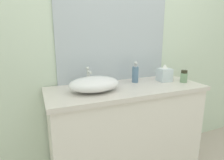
% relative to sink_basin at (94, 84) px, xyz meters
% --- Properties ---
extents(bathroom_wall_rear, '(6.00, 0.06, 2.60)m').
position_rel_sink_basin_xyz_m(bathroom_wall_rear, '(0.30, 0.33, 0.36)').
color(bathroom_wall_rear, silver).
rests_on(bathroom_wall_rear, ground).
extents(vanity_counter, '(1.39, 0.55, 0.88)m').
position_rel_sink_basin_xyz_m(vanity_counter, '(0.31, 0.02, -0.50)').
color(vanity_counter, white).
rests_on(vanity_counter, ground).
extents(wall_mirror_panel, '(1.12, 0.01, 1.22)m').
position_rel_sink_basin_xyz_m(wall_mirror_panel, '(0.31, 0.29, 0.55)').
color(wall_mirror_panel, '#B2BCC6').
rests_on(wall_mirror_panel, vanity_counter).
extents(sink_basin, '(0.42, 0.29, 0.12)m').
position_rel_sink_basin_xyz_m(sink_basin, '(0.00, 0.00, 0.00)').
color(sink_basin, white).
rests_on(sink_basin, vanity_counter).
extents(faucet, '(0.03, 0.11, 0.17)m').
position_rel_sink_basin_xyz_m(faucet, '(0.00, 0.17, 0.04)').
color(faucet, silver).
rests_on(faucet, vanity_counter).
extents(soap_dispenser, '(0.06, 0.06, 0.20)m').
position_rel_sink_basin_xyz_m(soap_dispenser, '(0.45, 0.13, 0.03)').
color(soap_dispenser, slate).
rests_on(soap_dispenser, vanity_counter).
extents(lotion_bottle, '(0.06, 0.06, 0.12)m').
position_rel_sink_basin_xyz_m(lotion_bottle, '(0.88, -0.05, -0.00)').
color(lotion_bottle, gray).
rests_on(lotion_bottle, vanity_counter).
extents(tissue_box, '(0.12, 0.12, 0.17)m').
position_rel_sink_basin_xyz_m(tissue_box, '(0.74, 0.06, 0.01)').
color(tissue_box, silver).
rests_on(tissue_box, vanity_counter).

